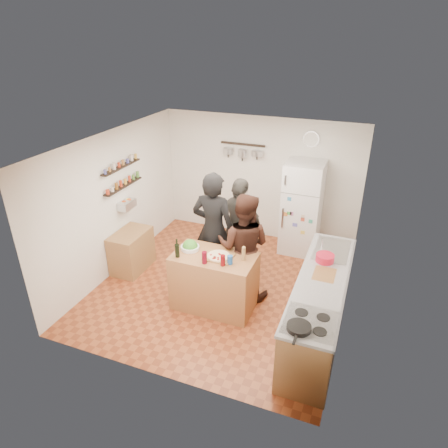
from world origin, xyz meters
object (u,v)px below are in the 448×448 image
at_px(skillet, 299,327).
at_px(fridge, 302,208).
at_px(person_left, 213,230).
at_px(salad_bowl, 190,248).
at_px(pepper_mill, 244,255).
at_px(side_table, 132,251).
at_px(wall_clock, 311,139).
at_px(red_bowl, 325,258).
at_px(person_back, 240,228).
at_px(prep_island, 214,281).
at_px(salt_canister, 230,260).
at_px(person_center, 243,247).
at_px(wine_bottle, 177,251).
at_px(counter_run, 319,307).

relative_size(skillet, fridge, 0.16).
bearing_deg(person_left, salad_bowl, 74.28).
distance_m(pepper_mill, side_table, 2.39).
bearing_deg(wall_clock, red_bowl, -72.06).
bearing_deg(person_back, prep_island, 107.71).
relative_size(salt_canister, skillet, 0.46).
bearing_deg(salt_canister, person_center, 89.11).
bearing_deg(wine_bottle, red_bowl, 17.36).
bearing_deg(wall_clock, person_center, -104.85).
distance_m(wine_bottle, pepper_mill, 0.99).
height_order(person_left, skillet, person_left).
xyz_separation_m(person_left, wall_clock, (1.14, 1.97, 1.15)).
xyz_separation_m(wine_bottle, side_table, (-1.32, 0.69, -0.65)).
distance_m(wall_clock, side_table, 3.86).
xyz_separation_m(person_left, red_bowl, (1.84, -0.19, -0.02)).
relative_size(counter_run, side_table, 3.29).
bearing_deg(counter_run, fridge, 108.06).
bearing_deg(salt_canister, wall_clock, 78.06).
distance_m(salad_bowl, fridge, 2.56).
height_order(skillet, side_table, skillet).
relative_size(wine_bottle, red_bowl, 0.77).
relative_size(wine_bottle, person_center, 0.12).
xyz_separation_m(prep_island, pepper_mill, (0.45, 0.05, 0.55)).
relative_size(salad_bowl, person_center, 0.16).
relative_size(salt_canister, side_table, 0.16).
distance_m(person_back, side_table, 2.02).
bearing_deg(wall_clock, fridge, -90.00).
height_order(salad_bowl, wine_bottle, wine_bottle).
bearing_deg(pepper_mill, salt_canister, -131.42).
xyz_separation_m(person_center, red_bowl, (1.26, -0.03, 0.09)).
bearing_deg(person_center, salt_canister, 84.85).
relative_size(salt_canister, wall_clock, 0.44).
relative_size(red_bowl, fridge, 0.15).
height_order(wine_bottle, skillet, wine_bottle).
bearing_deg(counter_run, salad_bowl, 177.47).
xyz_separation_m(counter_run, red_bowl, (-0.05, 0.47, 0.53)).
relative_size(prep_island, fridge, 0.69).
height_order(prep_island, red_bowl, red_bowl).
xyz_separation_m(wine_bottle, fridge, (1.37, 2.48, -0.11)).
bearing_deg(wine_bottle, salt_canister, 7.13).
bearing_deg(skillet, wine_bottle, 154.99).
distance_m(person_center, side_table, 2.19).
height_order(salad_bowl, wall_clock, wall_clock).
bearing_deg(wall_clock, pepper_mill, -99.46).
distance_m(wine_bottle, red_bowl, 2.17).
xyz_separation_m(red_bowl, side_table, (-3.39, 0.04, -0.61)).
height_order(person_center, skillet, person_center).
bearing_deg(person_center, wall_clock, -109.11).
xyz_separation_m(pepper_mill, person_left, (-0.72, 0.57, -0.00)).
bearing_deg(side_table, wall_clock, 38.28).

